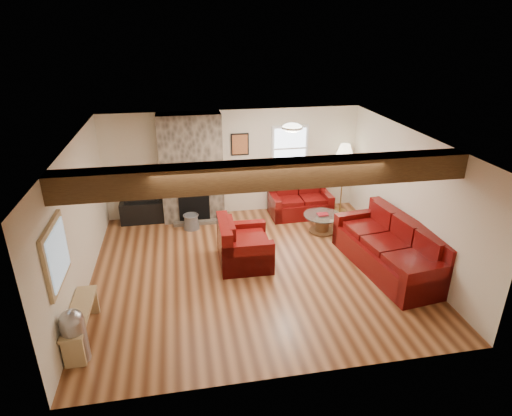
{
  "coord_description": "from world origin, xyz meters",
  "views": [
    {
      "loc": [
        -1.23,
        -6.9,
        4.3
      ],
      "look_at": [
        0.11,
        0.4,
        1.08
      ],
      "focal_mm": 30.0,
      "sensor_mm": 36.0,
      "label": 1
    }
  ],
  "objects_px": {
    "coffee_table": "(322,223)",
    "television": "(141,193)",
    "loveseat": "(300,200)",
    "tv_cabinet": "(143,212)",
    "armchair_red": "(245,242)",
    "floor_lamp": "(345,155)",
    "sofa_three": "(389,246)"
  },
  "relations": [
    {
      "from": "loveseat",
      "to": "floor_lamp",
      "type": "bearing_deg",
      "value": -0.04
    },
    {
      "from": "sofa_three",
      "to": "television",
      "type": "xyz_separation_m",
      "value": [
        -4.66,
        2.97,
        0.25
      ]
    },
    {
      "from": "tv_cabinet",
      "to": "television",
      "type": "xyz_separation_m",
      "value": [
        0.0,
        0.0,
        0.48
      ]
    },
    {
      "from": "coffee_table",
      "to": "tv_cabinet",
      "type": "height_order",
      "value": "tv_cabinet"
    },
    {
      "from": "floor_lamp",
      "to": "loveseat",
      "type": "bearing_deg",
      "value": -178.84
    },
    {
      "from": "armchair_red",
      "to": "television",
      "type": "relative_size",
      "value": 1.43
    },
    {
      "from": "sofa_three",
      "to": "armchair_red",
      "type": "distance_m",
      "value": 2.71
    },
    {
      "from": "tv_cabinet",
      "to": "loveseat",
      "type": "bearing_deg",
      "value": -4.63
    },
    {
      "from": "loveseat",
      "to": "armchair_red",
      "type": "bearing_deg",
      "value": -131.36
    },
    {
      "from": "sofa_three",
      "to": "tv_cabinet",
      "type": "distance_m",
      "value": 5.53
    },
    {
      "from": "coffee_table",
      "to": "television",
      "type": "relative_size",
      "value": 1.09
    },
    {
      "from": "armchair_red",
      "to": "television",
      "type": "height_order",
      "value": "television"
    },
    {
      "from": "armchair_red",
      "to": "tv_cabinet",
      "type": "relative_size",
      "value": 1.09
    },
    {
      "from": "coffee_table",
      "to": "floor_lamp",
      "type": "xyz_separation_m",
      "value": [
        0.8,
        0.98,
        1.26
      ]
    },
    {
      "from": "armchair_red",
      "to": "floor_lamp",
      "type": "bearing_deg",
      "value": -52.79
    },
    {
      "from": "coffee_table",
      "to": "floor_lamp",
      "type": "distance_m",
      "value": 1.78
    },
    {
      "from": "sofa_three",
      "to": "television",
      "type": "relative_size",
      "value": 3.19
    },
    {
      "from": "armchair_red",
      "to": "tv_cabinet",
      "type": "distance_m",
      "value": 3.06
    },
    {
      "from": "television",
      "to": "loveseat",
      "type": "bearing_deg",
      "value": -4.63
    },
    {
      "from": "sofa_three",
      "to": "floor_lamp",
      "type": "distance_m",
      "value": 2.87
    },
    {
      "from": "armchair_red",
      "to": "coffee_table",
      "type": "bearing_deg",
      "value": -61.3
    },
    {
      "from": "loveseat",
      "to": "coffee_table",
      "type": "xyz_separation_m",
      "value": [
        0.24,
        -0.96,
        -0.18
      ]
    },
    {
      "from": "tv_cabinet",
      "to": "coffee_table",
      "type": "bearing_deg",
      "value": -17.78
    },
    {
      "from": "armchair_red",
      "to": "floor_lamp",
      "type": "distance_m",
      "value": 3.51
    },
    {
      "from": "sofa_three",
      "to": "floor_lamp",
      "type": "height_order",
      "value": "floor_lamp"
    },
    {
      "from": "television",
      "to": "tv_cabinet",
      "type": "bearing_deg",
      "value": 0.0
    },
    {
      "from": "sofa_three",
      "to": "loveseat",
      "type": "bearing_deg",
      "value": -167.96
    },
    {
      "from": "tv_cabinet",
      "to": "floor_lamp",
      "type": "xyz_separation_m",
      "value": [
        4.74,
        -0.28,
        1.21
      ]
    },
    {
      "from": "armchair_red",
      "to": "television",
      "type": "distance_m",
      "value": 3.07
    },
    {
      "from": "coffee_table",
      "to": "television",
      "type": "distance_m",
      "value": 4.17
    },
    {
      "from": "sofa_three",
      "to": "loveseat",
      "type": "distance_m",
      "value": 2.84
    },
    {
      "from": "sofa_three",
      "to": "coffee_table",
      "type": "xyz_separation_m",
      "value": [
        -0.72,
        1.71,
        -0.27
      ]
    }
  ]
}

